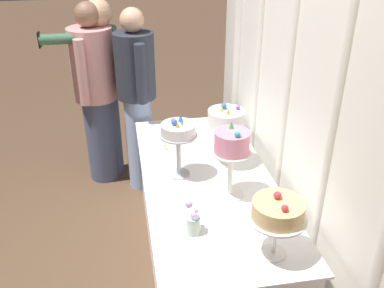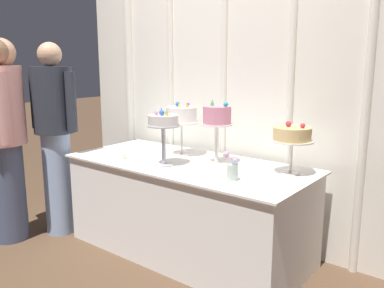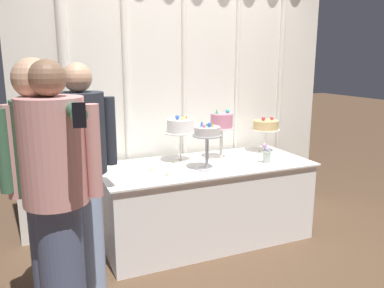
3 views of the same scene
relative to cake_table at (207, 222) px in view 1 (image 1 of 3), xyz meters
The scene contains 13 objects.
ground_plane 0.37m from the cake_table, 90.00° to the right, with size 24.00×24.00×0.00m, color brown.
draped_curtain 1.25m from the cake_table, 93.36° to the left, with size 3.16×0.19×2.69m.
cake_table is the anchor object (origin of this frame).
cake_display_leftmost 0.72m from the cake_table, 139.38° to the left, with size 0.29×0.29×0.43m.
cake_display_midleft 0.69m from the cake_table, 112.92° to the right, with size 0.24×0.24×0.42m.
cake_display_midright 0.73m from the cake_table, 24.85° to the left, with size 0.24×0.24×0.48m.
cake_display_rightmost 0.99m from the cake_table, 13.58° to the left, with size 0.29×0.29×0.36m.
flower_vase 0.70m from the cake_table, 20.00° to the right, with size 0.10×0.07×0.19m.
tealight_far_left 0.64m from the cake_table, behind, with size 0.04×0.04×0.03m.
tealight_near_left 0.62m from the cake_table, 152.82° to the right, with size 0.04×0.04×0.04m.
guest_man_pink_jacket 1.29m from the cake_table, 160.98° to the right, with size 0.49×0.38×1.62m.
guest_man_dark_suit 1.60m from the cake_table, 150.87° to the right, with size 0.52×0.48×1.64m.
guest_girl_blue_dress 1.64m from the cake_table, 154.63° to the right, with size 0.45×0.63×1.65m.
Camera 1 is at (2.27, -0.40, 2.22)m, focal length 39.54 mm.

